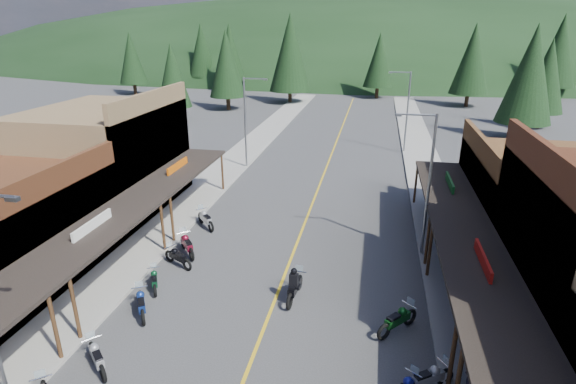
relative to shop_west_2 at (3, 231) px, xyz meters
The scene contains 33 objects.
ground 14.09m from the shop_west_2, ahead, with size 220.00×220.00×0.00m, color #38383A.
centerline 23.03m from the shop_west_2, 53.07° to the left, with size 0.15×90.00×0.01m, color gold.
sidewalk_west 19.14m from the shop_west_2, 74.56° to the left, with size 3.40×94.00×0.15m, color gray.
sidewalk_east 29.07m from the shop_west_2, 39.18° to the left, with size 3.40×94.00×0.15m, color gray.
shop_west_2 is the anchor object (origin of this frame).
shop_west_3 9.65m from the shop_west_2, 90.18° to the left, with size 10.90×10.20×8.20m.
shop_east_3 29.13m from the shop_west_2, 19.24° to the left, with size 10.90×10.20×6.20m.
streetlight_1 21.50m from the shop_west_2, 71.48° to the left, with size 2.16×0.18×8.00m.
streetlight_2 21.73m from the shop_west_2, 16.92° to the left, with size 2.16×0.18×8.00m.
streetlight_3 35.12m from the shop_west_2, 53.81° to the left, with size 2.16×0.18×8.00m.
ridge_hill 134.03m from the shop_west_2, 84.11° to the left, with size 310.00×140.00×60.00m, color black.
pine_0 65.88m from the shop_west_2, 113.52° to the left, with size 5.04×5.04×11.00m.
pine_1 69.22m from the shop_west_2, 98.53° to the left, with size 5.88×5.88×12.50m.
pine_2 56.69m from the shop_west_2, 86.19° to the left, with size 6.72×6.72×14.00m.
pine_3 66.82m from the shop_west_2, 74.57° to the left, with size 5.04×5.04×11.00m.
pine_4 66.55m from the shop_west_2, 61.42° to the left, with size 5.88×5.88×12.50m.
pine_5 85.16m from the shop_west_2, 55.81° to the left, with size 6.72×6.72×14.00m.
pine_7 76.65m from the shop_west_2, 103.80° to the left, with size 5.88×5.88×12.50m.
pine_8 39.33m from the shop_west_2, 102.15° to the left, with size 4.48×4.48×10.00m.
pine_9 57.58m from the shop_west_2, 48.91° to the left, with size 4.93×4.93×10.80m.
pine_10 48.67m from the shop_west_2, 95.02° to the left, with size 5.38×5.38×11.60m.
pine_11 49.79m from the shop_west_2, 47.08° to the left, with size 5.82×5.82×12.40m.
bike_west_6 9.97m from the shop_west_2, 32.56° to the right, with size 0.71×2.12×1.21m, color #939498, non-canonical shape.
bike_west_7 8.60m from the shop_west_2, 12.43° to the right, with size 0.73×2.20×1.26m, color navy, non-canonical shape.
bike_west_8 8.05m from the shop_west_2, ahead, with size 0.63×1.90×1.09m, color #0C4022, non-canonical shape.
bike_west_9 8.59m from the shop_west_2, 17.52° to the left, with size 0.70×2.09×1.19m, color black, non-canonical shape.
bike_west_10 9.03m from the shop_west_2, 25.92° to the left, with size 0.77×2.31×1.32m, color maroon, non-canonical shape.
bike_west_11 10.85m from the shop_west_2, 44.17° to the left, with size 0.75×2.25×1.29m, color #ABABB1, non-canonical shape.
bike_east_7 20.73m from the shop_west_2, 11.25° to the right, with size 0.72×2.17×1.24m, color #9C9DA1, non-canonical shape.
bike_east_8 19.41m from the shop_west_2, ahead, with size 0.77×2.31×1.32m, color #0D4114, non-canonical shape.
rider_on_bike 14.77m from the shop_west_2, ahead, with size 1.01×2.41×1.78m.
pedestrian_east_a 22.04m from the shop_west_2, 10.88° to the right, with size 0.64×0.42×1.74m, color #261F2F.
pedestrian_east_b 25.57m from the shop_west_2, 29.05° to the left, with size 0.90×0.52×1.85m, color brown.
Camera 1 is at (4.07, -15.42, 12.16)m, focal length 28.00 mm.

